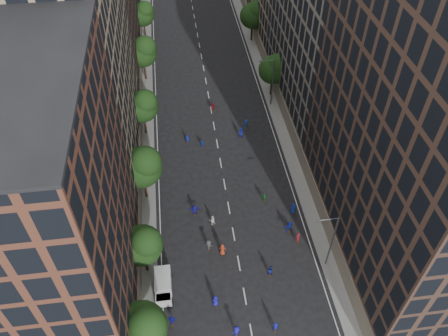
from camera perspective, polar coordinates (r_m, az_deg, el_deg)
The scene contains 37 objects.
ground at distance 72.96m, azimuth -1.27°, elevation 5.28°, with size 240.00×240.00×0.00m, color black.
sidewalk_left at distance 78.86m, azimuth -10.69°, elevation 7.95°, with size 4.00×105.00×0.15m, color slate.
sidewalk_right at distance 80.59m, azimuth 6.72°, elevation 9.36°, with size 4.00×105.00×0.15m, color slate.
bldg_left_a at distance 43.50m, azimuth -22.67°, elevation -6.14°, with size 14.00×22.00×30.00m, color #593022.
bldg_left_b at distance 60.35m, azimuth -19.67°, elevation 12.96°, with size 14.00×26.00×34.00m, color #927C5F.
bldg_left_c at distance 81.87m, azimuth -17.19°, elevation 19.61°, with size 14.00×20.00×28.00m, color #593022.
bldg_right_a at distance 48.79m, azimuth 24.91°, elevation 4.42°, with size 14.00×30.00×36.00m, color #402B22.
bldg_right_b at distance 71.46m, azimuth 14.29°, elevation 18.74°, with size 14.00×28.00×33.00m, color #665D54.
tree_left_0 at distance 45.38m, azimuth -10.54°, elevation -19.75°, with size 5.20×5.20×8.83m.
tree_left_1 at distance 50.89m, azimuth -10.49°, elevation -9.76°, with size 4.80×4.80×8.21m.
tree_left_2 at distance 58.16m, azimuth -10.57°, elevation 0.31°, with size 5.60×5.60×9.45m.
tree_left_3 at distance 69.25m, azimuth -10.52°, elevation 8.07°, with size 5.00×5.00×8.58m.
tree_left_4 at distance 82.55m, azimuth -10.53°, elevation 14.81°, with size 5.40×5.40×9.08m.
tree_left_5 at distance 96.99m, azimuth -10.50°, elevation 19.26°, with size 4.80×4.80×8.33m.
tree_right_a at distance 77.68m, azimuth 6.56°, elevation 12.82°, with size 5.00×5.00×8.39m.
tree_right_b at distance 94.66m, azimuth 3.89°, elevation 19.40°, with size 5.20×5.20×8.83m.
streetlamp_near at distance 52.39m, azimuth 13.77°, elevation -9.04°, with size 2.64×0.22×9.06m.
streetlamp_far at distance 75.38m, azimuth 6.23°, elevation 11.34°, with size 2.64×0.22×9.06m.
cargo_van at distance 52.73m, azimuth -7.94°, elevation -14.97°, with size 2.06×4.32×2.28m.
skater_0 at distance 51.73m, azimuth -1.12°, elevation -16.95°, with size 0.84×0.54×1.71m, color #1815B1.
skater_1 at distance 50.67m, azimuth 6.72°, elevation -19.88°, with size 0.62×0.41×1.69m, color #13199C.
skater_2 at distance 54.10m, azimuth 6.00°, elevation -13.16°, with size 0.74×0.58×1.52m, color #122095.
skater_3 at distance 50.18m, azimuth 1.62°, elevation -20.56°, with size 1.06×0.61×1.64m, color #1915AE.
skater_4 at distance 51.05m, azimuth -6.79°, elevation -19.14°, with size 0.94×0.39×1.60m, color #1517B0.
skater_5 at distance 58.12m, azimuth 8.46°, elevation -7.60°, with size 1.50×0.48×1.62m, color #13209F.
skater_6 at distance 55.27m, azimuth -0.21°, elevation -10.61°, with size 0.90×0.58×1.83m, color #A3331B.
skater_7 at distance 57.24m, azimuth 9.63°, elevation -8.93°, with size 0.61×0.40×1.66m, color maroon.
skater_8 at distance 58.19m, azimuth -1.54°, elevation -6.86°, with size 0.77×0.60×1.59m, color white.
skater_9 at distance 55.77m, azimuth -2.00°, elevation -10.07°, with size 1.07×0.62×1.66m, color #3E3F43.
skater_10 at distance 61.05m, azimuth 5.27°, elevation -3.87°, with size 0.89×0.37×1.52m, color #1F6A23.
skater_11 at distance 59.39m, azimuth -3.85°, elevation -5.50°, with size 1.52×0.48×1.64m, color #1F16B6.
skater_12 at distance 60.10m, azimuth 8.99°, elevation -5.22°, with size 0.86×0.56×1.77m, color navy.
skater_13 at distance 69.79m, azimuth -4.82°, elevation 3.76°, with size 0.56×0.37×1.55m, color #1420A8.
skater_14 at distance 70.51m, azimuth 2.18°, elevation 4.60°, with size 0.92×0.71×1.88m, color #1520AB.
skater_15 at distance 72.54m, azimuth 2.89°, elevation 5.76°, with size 1.02×0.59×1.58m, color #1439A2.
skater_16 at distance 68.81m, azimuth -2.86°, elevation 3.15°, with size 0.87×0.36×1.49m, color #133FA0.
skater_17 at distance 76.26m, azimuth -1.45°, elevation 8.01°, with size 1.41×0.45×1.52m, color maroon.
Camera 1 is at (-5.73, -16.00, 46.42)m, focal length 35.00 mm.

